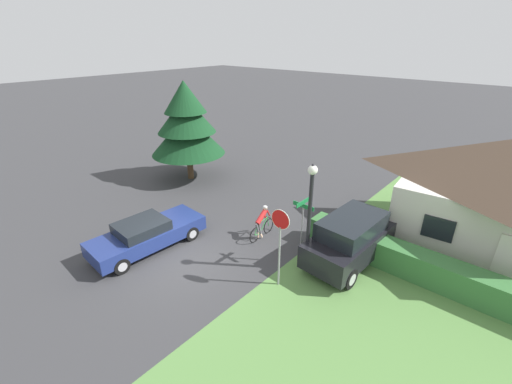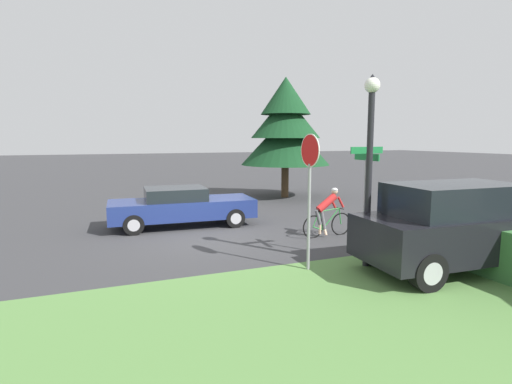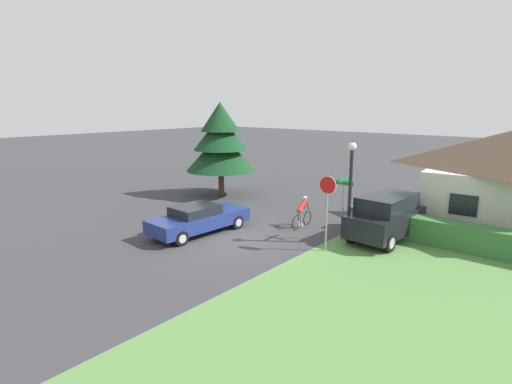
{
  "view_description": "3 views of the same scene",
  "coord_description": "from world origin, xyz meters",
  "px_view_note": "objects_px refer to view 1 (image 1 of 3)",
  "views": [
    {
      "loc": [
        9.56,
        -6.59,
        8.19
      ],
      "look_at": [
        0.68,
        3.7,
        1.96
      ],
      "focal_mm": 24.0,
      "sensor_mm": 36.0,
      "label": 1
    },
    {
      "loc": [
        11.35,
        -2.93,
        2.93
      ],
      "look_at": [
        -0.23,
        1.73,
        1.26
      ],
      "focal_mm": 28.0,
      "sensor_mm": 36.0,
      "label": 2
    },
    {
      "loc": [
        11.38,
        -11.93,
        5.69
      ],
      "look_at": [
        -0.56,
        2.17,
        1.68
      ],
      "focal_mm": 28.0,
      "sensor_mm": 36.0,
      "label": 3
    }
  ],
  "objects_px": {
    "cyclist": "(262,223)",
    "street_lamp": "(310,206)",
    "conifer_tall_near": "(187,123)",
    "sedan_left_lane": "(147,234)",
    "parked_suv_right": "(352,238)",
    "street_name_sign": "(302,220)",
    "stop_sign": "(280,233)"
  },
  "relations": [
    {
      "from": "sedan_left_lane",
      "to": "parked_suv_right",
      "type": "distance_m",
      "value": 8.32
    },
    {
      "from": "sedan_left_lane",
      "to": "stop_sign",
      "type": "relative_size",
      "value": 1.59
    },
    {
      "from": "stop_sign",
      "to": "street_lamp",
      "type": "bearing_deg",
      "value": -103.9
    },
    {
      "from": "cyclist",
      "to": "street_lamp",
      "type": "bearing_deg",
      "value": -106.57
    },
    {
      "from": "parked_suv_right",
      "to": "street_name_sign",
      "type": "bearing_deg",
      "value": 139.05
    },
    {
      "from": "cyclist",
      "to": "street_name_sign",
      "type": "bearing_deg",
      "value": -103.23
    },
    {
      "from": "sedan_left_lane",
      "to": "cyclist",
      "type": "distance_m",
      "value": 4.87
    },
    {
      "from": "street_lamp",
      "to": "street_name_sign",
      "type": "distance_m",
      "value": 0.99
    },
    {
      "from": "parked_suv_right",
      "to": "conifer_tall_near",
      "type": "height_order",
      "value": "conifer_tall_near"
    },
    {
      "from": "stop_sign",
      "to": "street_lamp",
      "type": "relative_size",
      "value": 0.7
    },
    {
      "from": "street_name_sign",
      "to": "stop_sign",
      "type": "bearing_deg",
      "value": -84.31
    },
    {
      "from": "sedan_left_lane",
      "to": "cyclist",
      "type": "height_order",
      "value": "cyclist"
    },
    {
      "from": "stop_sign",
      "to": "street_name_sign",
      "type": "xyz_separation_m",
      "value": [
        -0.16,
        1.62,
        -0.25
      ]
    },
    {
      "from": "parked_suv_right",
      "to": "stop_sign",
      "type": "height_order",
      "value": "stop_sign"
    },
    {
      "from": "sedan_left_lane",
      "to": "street_lamp",
      "type": "bearing_deg",
      "value": -58.92
    },
    {
      "from": "sedan_left_lane",
      "to": "parked_suv_right",
      "type": "height_order",
      "value": "parked_suv_right"
    },
    {
      "from": "sedan_left_lane",
      "to": "conifer_tall_near",
      "type": "bearing_deg",
      "value": 40.7
    },
    {
      "from": "sedan_left_lane",
      "to": "street_name_sign",
      "type": "bearing_deg",
      "value": -55.14
    },
    {
      "from": "conifer_tall_near",
      "to": "parked_suv_right",
      "type": "bearing_deg",
      "value": -7.0
    },
    {
      "from": "street_lamp",
      "to": "street_name_sign",
      "type": "bearing_deg",
      "value": 149.84
    },
    {
      "from": "street_lamp",
      "to": "sedan_left_lane",
      "type": "bearing_deg",
      "value": -152.05
    },
    {
      "from": "cyclist",
      "to": "stop_sign",
      "type": "relative_size",
      "value": 0.56
    },
    {
      "from": "sedan_left_lane",
      "to": "parked_suv_right",
      "type": "relative_size",
      "value": 1.06
    },
    {
      "from": "street_lamp",
      "to": "conifer_tall_near",
      "type": "relative_size",
      "value": 0.73
    },
    {
      "from": "street_lamp",
      "to": "street_name_sign",
      "type": "height_order",
      "value": "street_lamp"
    },
    {
      "from": "stop_sign",
      "to": "cyclist",
      "type": "bearing_deg",
      "value": -42.2
    },
    {
      "from": "street_name_sign",
      "to": "sedan_left_lane",
      "type": "bearing_deg",
      "value": -148.27
    },
    {
      "from": "stop_sign",
      "to": "conifer_tall_near",
      "type": "bearing_deg",
      "value": -26.28
    },
    {
      "from": "stop_sign",
      "to": "street_name_sign",
      "type": "height_order",
      "value": "stop_sign"
    },
    {
      "from": "street_lamp",
      "to": "conifer_tall_near",
      "type": "distance_m",
      "value": 11.08
    },
    {
      "from": "sedan_left_lane",
      "to": "street_name_sign",
      "type": "relative_size",
      "value": 1.76
    },
    {
      "from": "cyclist",
      "to": "street_lamp",
      "type": "relative_size",
      "value": 0.39
    }
  ]
}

